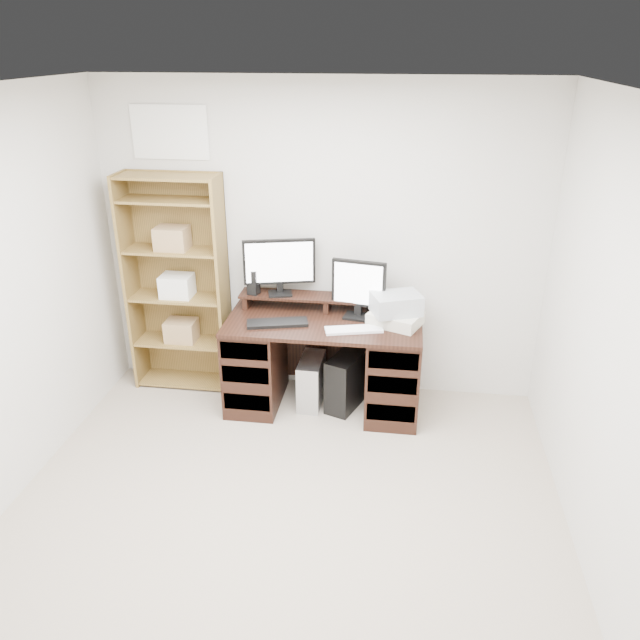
% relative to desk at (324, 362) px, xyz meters
% --- Properties ---
extents(room, '(3.54, 4.04, 2.54)m').
position_rel_desk_xyz_m(room, '(-0.08, -1.64, 0.86)').
color(room, '#AD9E8A').
rests_on(room, ground).
extents(desk, '(1.50, 0.70, 0.75)m').
position_rel_desk_xyz_m(desk, '(0.00, 0.00, 0.00)').
color(desk, black).
rests_on(desk, ground).
extents(riser_shelf, '(1.40, 0.22, 0.12)m').
position_rel_desk_xyz_m(riser_shelf, '(0.00, 0.21, 0.45)').
color(riser_shelf, black).
rests_on(riser_shelf, desk).
extents(monitor_wide, '(0.56, 0.20, 0.45)m').
position_rel_desk_xyz_m(monitor_wide, '(-0.38, 0.21, 0.73)').
color(monitor_wide, black).
rests_on(monitor_wide, riser_shelf).
extents(monitor_small, '(0.42, 0.19, 0.46)m').
position_rel_desk_xyz_m(monitor_small, '(0.25, 0.11, 0.61)').
color(monitor_small, black).
rests_on(monitor_small, desk).
extents(speaker, '(0.10, 0.10, 0.20)m').
position_rel_desk_xyz_m(speaker, '(-0.59, 0.17, 0.58)').
color(speaker, black).
rests_on(speaker, riser_shelf).
extents(keyboard_black, '(0.48, 0.26, 0.03)m').
position_rel_desk_xyz_m(keyboard_black, '(-0.34, -0.12, 0.37)').
color(keyboard_black, black).
rests_on(keyboard_black, desk).
extents(keyboard_white, '(0.44, 0.23, 0.02)m').
position_rel_desk_xyz_m(keyboard_white, '(0.24, -0.15, 0.37)').
color(keyboard_white, white).
rests_on(keyboard_white, desk).
extents(mouse, '(0.10, 0.08, 0.03)m').
position_rel_desk_xyz_m(mouse, '(0.61, -0.12, 0.38)').
color(mouse, silver).
rests_on(mouse, desk).
extents(printer, '(0.45, 0.40, 0.09)m').
position_rel_desk_xyz_m(printer, '(0.54, 0.01, 0.41)').
color(printer, beige).
rests_on(printer, desk).
extents(basket, '(0.42, 0.36, 0.15)m').
position_rel_desk_xyz_m(basket, '(0.54, 0.01, 0.53)').
color(basket, '#A4AAAF').
rests_on(basket, printer).
extents(tower_silver, '(0.19, 0.40, 0.40)m').
position_rel_desk_xyz_m(tower_silver, '(-0.10, 0.02, -0.19)').
color(tower_silver, '#AFB2B6').
rests_on(tower_silver, ground).
extents(tower_black, '(0.34, 0.49, 0.45)m').
position_rel_desk_xyz_m(tower_black, '(0.19, 0.03, -0.16)').
color(tower_black, black).
rests_on(tower_black, ground).
extents(bookshelf, '(0.80, 0.30, 1.80)m').
position_rel_desk_xyz_m(bookshelf, '(-1.23, 0.21, 0.53)').
color(bookshelf, olive).
rests_on(bookshelf, ground).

